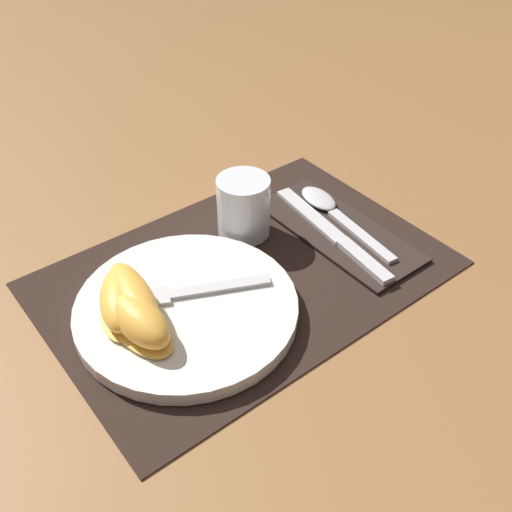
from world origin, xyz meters
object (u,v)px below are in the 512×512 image
at_px(plate, 187,309).
at_px(knife, 334,234).
at_px(spoon, 329,208).
at_px(citrus_wedge_1, 137,306).
at_px(juice_glass, 244,210).
at_px(citrus_wedge_0, 121,300).
at_px(fork, 176,294).
at_px(citrus_wedge_2, 139,321).

distance_m(plate, knife, 0.21).
bearing_deg(spoon, citrus_wedge_1, -174.57).
relative_size(juice_glass, citrus_wedge_1, 0.56).
bearing_deg(citrus_wedge_1, citrus_wedge_0, 114.31).
height_order(citrus_wedge_0, citrus_wedge_1, citrus_wedge_1).
distance_m(spoon, citrus_wedge_0, 0.31).
bearing_deg(citrus_wedge_0, juice_glass, 13.35).
relative_size(knife, spoon, 1.20).
relative_size(juice_glass, spoon, 0.42).
distance_m(plate, citrus_wedge_0, 0.07).
bearing_deg(juice_glass, fork, -155.75).
height_order(juice_glass, citrus_wedge_1, juice_glass).
height_order(spoon, citrus_wedge_1, citrus_wedge_1).
height_order(plate, citrus_wedge_0, citrus_wedge_0).
bearing_deg(citrus_wedge_2, fork, 21.91).
xyz_separation_m(spoon, citrus_wedge_0, (-0.30, -0.01, 0.02)).
bearing_deg(citrus_wedge_0, citrus_wedge_1, -65.69).
bearing_deg(fork, citrus_wedge_0, 163.90).
distance_m(knife, spoon, 0.05).
xyz_separation_m(knife, citrus_wedge_2, (-0.27, -0.01, 0.03)).
relative_size(plate, citrus_wedge_2, 2.46).
xyz_separation_m(plate, fork, (-0.00, 0.02, 0.01)).
distance_m(spoon, citrus_wedge_2, 0.31).
xyz_separation_m(plate, citrus_wedge_0, (-0.06, 0.03, 0.02)).
relative_size(juice_glass, fork, 0.45).
relative_size(fork, citrus_wedge_1, 1.24).
relative_size(fork, citrus_wedge_2, 1.75).
height_order(knife, citrus_wedge_2, citrus_wedge_2).
bearing_deg(citrus_wedge_1, plate, -15.30).
distance_m(spoon, fork, 0.25).
distance_m(citrus_wedge_1, citrus_wedge_2, 0.02).
relative_size(citrus_wedge_1, citrus_wedge_2, 1.41).
height_order(fork, citrus_wedge_1, citrus_wedge_1).
distance_m(plate, citrus_wedge_1, 0.06).
distance_m(plate, citrus_wedge_2, 0.06).
relative_size(plate, knife, 1.10).
bearing_deg(citrus_wedge_0, fork, -16.10).
distance_m(juice_glass, citrus_wedge_0, 0.20).
bearing_deg(citrus_wedge_0, spoon, 1.73).
xyz_separation_m(citrus_wedge_1, citrus_wedge_2, (-0.01, -0.02, 0.00)).
bearing_deg(spoon, knife, -127.68).
bearing_deg(spoon, fork, -174.21).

